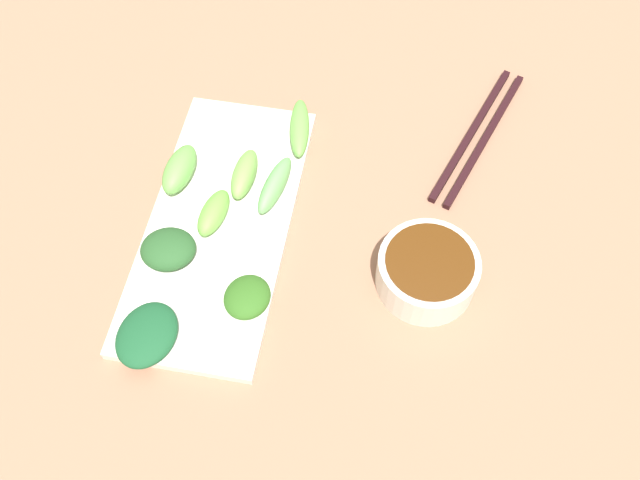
# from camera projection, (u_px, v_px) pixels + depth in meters

# --- Properties ---
(tabletop) EXTENTS (2.10, 2.10, 0.02)m
(tabletop) POSITION_uv_depth(u_px,v_px,m) (310.00, 255.00, 0.78)
(tabletop) COLOR #93664D
(tabletop) RESTS_ON ground
(sauce_bowl) EXTENTS (0.11, 0.11, 0.05)m
(sauce_bowl) POSITION_uv_depth(u_px,v_px,m) (427.00, 271.00, 0.73)
(sauce_bowl) COLOR silver
(sauce_bowl) RESTS_ON tabletop
(serving_plate) EXTENTS (0.15, 0.35, 0.01)m
(serving_plate) POSITION_uv_depth(u_px,v_px,m) (220.00, 225.00, 0.78)
(serving_plate) COLOR silver
(serving_plate) RESTS_ON tabletop
(broccoli_leafy_0) EXTENTS (0.07, 0.06, 0.02)m
(broccoli_leafy_0) POSITION_uv_depth(u_px,v_px,m) (168.00, 249.00, 0.74)
(broccoli_leafy_0) COLOR #254F24
(broccoli_leafy_0) RESTS_ON serving_plate
(broccoli_stalk_1) EXTENTS (0.03, 0.07, 0.03)m
(broccoli_stalk_1) POSITION_uv_depth(u_px,v_px,m) (244.00, 174.00, 0.79)
(broccoli_stalk_1) COLOR #70A449
(broccoli_stalk_1) RESTS_ON serving_plate
(broccoli_stalk_2) EXTENTS (0.04, 0.07, 0.03)m
(broccoli_stalk_2) POSITION_uv_depth(u_px,v_px,m) (179.00, 169.00, 0.79)
(broccoli_stalk_2) COLOR #63A448
(broccoli_stalk_2) RESTS_ON serving_plate
(broccoli_stalk_3) EXTENTS (0.04, 0.08, 0.03)m
(broccoli_stalk_3) POSITION_uv_depth(u_px,v_px,m) (275.00, 185.00, 0.78)
(broccoli_stalk_3) COLOR #65AA5A
(broccoli_stalk_3) RESTS_ON serving_plate
(broccoli_stalk_4) EXTENTS (0.04, 0.09, 0.02)m
(broccoli_stalk_4) POSITION_uv_depth(u_px,v_px,m) (300.00, 128.00, 0.83)
(broccoli_stalk_4) COLOR #64AB45
(broccoli_stalk_4) RESTS_ON serving_plate
(broccoli_stalk_5) EXTENTS (0.04, 0.07, 0.02)m
(broccoli_stalk_5) POSITION_uv_depth(u_px,v_px,m) (214.00, 213.00, 0.77)
(broccoli_stalk_5) COLOR #66A93F
(broccoli_stalk_5) RESTS_ON serving_plate
(broccoli_leafy_6) EXTENTS (0.07, 0.08, 0.02)m
(broccoli_leafy_6) POSITION_uv_depth(u_px,v_px,m) (147.00, 335.00, 0.69)
(broccoli_leafy_6) COLOR #174B28
(broccoli_leafy_6) RESTS_ON serving_plate
(broccoli_leafy_7) EXTENTS (0.06, 0.06, 0.02)m
(broccoli_leafy_7) POSITION_uv_depth(u_px,v_px,m) (247.00, 297.00, 0.72)
(broccoli_leafy_7) COLOR #2E5D1C
(broccoli_leafy_7) RESTS_ON serving_plate
(chopsticks) EXTENTS (0.10, 0.23, 0.01)m
(chopsticks) POSITION_uv_depth(u_px,v_px,m) (478.00, 136.00, 0.85)
(chopsticks) COLOR black
(chopsticks) RESTS_ON tabletop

